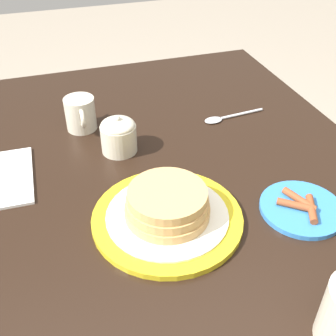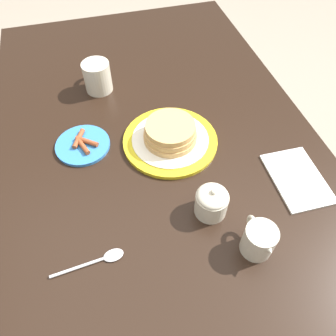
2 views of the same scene
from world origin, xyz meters
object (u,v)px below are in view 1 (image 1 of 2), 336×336
(pancake_plate, at_px, (167,210))
(spoon, at_px, (223,118))
(side_plate_bacon, at_px, (302,208))
(creamer_pitcher, at_px, (80,113))
(napkin, at_px, (0,179))
(sugar_bowl, at_px, (119,135))

(pancake_plate, xyz_separation_m, spoon, (-0.30, 0.24, -0.02))
(spoon, bearing_deg, side_plate_bacon, 0.33)
(side_plate_bacon, bearing_deg, pancake_plate, -101.72)
(creamer_pitcher, relative_size, napkin, 0.55)
(creamer_pitcher, xyz_separation_m, sugar_bowl, (0.12, 0.07, -0.00))
(pancake_plate, xyz_separation_m, creamer_pitcher, (-0.37, -0.10, 0.02))
(creamer_pitcher, bearing_deg, sugar_bowl, 28.32)
(side_plate_bacon, distance_m, sugar_bowl, 0.41)
(side_plate_bacon, height_order, napkin, side_plate_bacon)
(creamer_pitcher, height_order, sugar_bowl, same)
(creamer_pitcher, height_order, spoon, creamer_pitcher)
(pancake_plate, height_order, napkin, pancake_plate)
(sugar_bowl, bearing_deg, creamer_pitcher, -151.68)
(creamer_pitcher, distance_m, napkin, 0.25)
(sugar_bowl, relative_size, spoon, 0.53)
(pancake_plate, bearing_deg, creamer_pitcher, -165.04)
(napkin, height_order, spoon, spoon)
(pancake_plate, xyz_separation_m, sugar_bowl, (-0.25, -0.03, 0.02))
(napkin, bearing_deg, sugar_bowl, 96.66)
(napkin, bearing_deg, side_plate_bacon, 63.37)
(creamer_pitcher, height_order, napkin, creamer_pitcher)
(creamer_pitcher, bearing_deg, spoon, 79.17)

